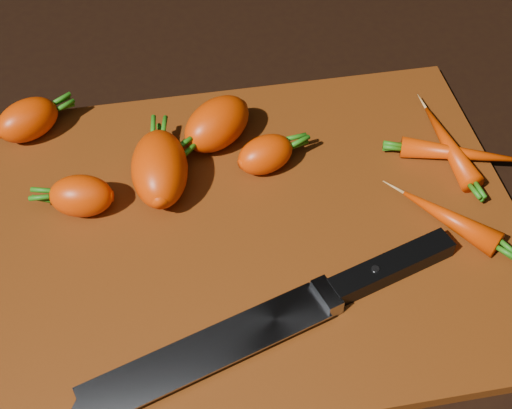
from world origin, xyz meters
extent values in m
cube|color=black|center=(0.00, 0.00, -0.01)|extent=(2.00, 2.00, 0.01)
cube|color=#6B300E|center=(0.00, 0.00, 0.01)|extent=(0.50, 0.40, 0.01)
ellipsoid|color=#EB3D04|center=(-0.21, 0.16, 0.03)|extent=(0.08, 0.07, 0.04)
ellipsoid|color=#EB3D04|center=(-0.16, 0.05, 0.03)|extent=(0.07, 0.05, 0.04)
ellipsoid|color=#EB3D04|center=(-0.08, 0.06, 0.04)|extent=(0.06, 0.10, 0.05)
ellipsoid|color=#EB3D04|center=(-0.02, 0.12, 0.04)|extent=(0.09, 0.09, 0.05)
ellipsoid|color=#EB3D04|center=(0.02, 0.07, 0.03)|extent=(0.07, 0.06, 0.04)
ellipsoid|color=#EB3D04|center=(0.21, 0.06, 0.02)|extent=(0.03, 0.12, 0.02)
ellipsoid|color=#EB3D04|center=(0.22, 0.05, 0.02)|extent=(0.12, 0.06, 0.02)
ellipsoid|color=#EB3D04|center=(0.18, -0.03, 0.02)|extent=(0.08, 0.09, 0.03)
cube|color=gray|center=(-0.17, -0.16, 0.02)|extent=(0.22, 0.10, 0.00)
cube|color=gray|center=(-0.06, -0.13, 0.02)|extent=(0.02, 0.04, 0.02)
cube|color=black|center=(0.00, -0.11, 0.02)|extent=(0.12, 0.06, 0.02)
cylinder|color=#B2B2B7|center=(-0.01, -0.11, 0.03)|extent=(0.01, 0.01, 0.00)
camera|label=1|loc=(-0.08, -0.42, 0.53)|focal=50.00mm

